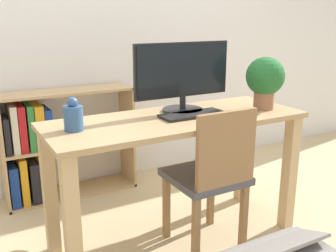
{
  "coord_description": "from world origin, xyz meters",
  "views": [
    {
      "loc": [
        -1.08,
        -1.83,
        1.31
      ],
      "look_at": [
        0.0,
        0.1,
        0.68
      ],
      "focal_mm": 42.0,
      "sensor_mm": 36.0,
      "label": 1
    }
  ],
  "objects_px": {
    "potted_plant": "(265,79)",
    "chair": "(211,174)",
    "monitor": "(183,74)",
    "bookshelf": "(44,148)",
    "vase": "(73,117)",
    "keyboard": "(193,115)"
  },
  "relations": [
    {
      "from": "bookshelf",
      "to": "chair",
      "type": "bearing_deg",
      "value": -58.9
    },
    {
      "from": "vase",
      "to": "potted_plant",
      "type": "distance_m",
      "value": 1.15
    },
    {
      "from": "vase",
      "to": "bookshelf",
      "type": "height_order",
      "value": "vase"
    },
    {
      "from": "chair",
      "to": "bookshelf",
      "type": "bearing_deg",
      "value": 128.45
    },
    {
      "from": "keyboard",
      "to": "potted_plant",
      "type": "xyz_separation_m",
      "value": [
        0.47,
        -0.06,
        0.18
      ]
    },
    {
      "from": "monitor",
      "to": "potted_plant",
      "type": "bearing_deg",
      "value": -22.15
    },
    {
      "from": "vase",
      "to": "chair",
      "type": "relative_size",
      "value": 0.2
    },
    {
      "from": "chair",
      "to": "bookshelf",
      "type": "distance_m",
      "value": 1.31
    },
    {
      "from": "chair",
      "to": "bookshelf",
      "type": "height_order",
      "value": "chair"
    },
    {
      "from": "monitor",
      "to": "keyboard",
      "type": "xyz_separation_m",
      "value": [
        -0.01,
        -0.13,
        -0.21
      ]
    },
    {
      "from": "monitor",
      "to": "bookshelf",
      "type": "height_order",
      "value": "monitor"
    },
    {
      "from": "potted_plant",
      "to": "chair",
      "type": "bearing_deg",
      "value": -166.89
    },
    {
      "from": "monitor",
      "to": "bookshelf",
      "type": "distance_m",
      "value": 1.21
    },
    {
      "from": "vase",
      "to": "potted_plant",
      "type": "relative_size",
      "value": 0.53
    },
    {
      "from": "vase",
      "to": "monitor",
      "type": "bearing_deg",
      "value": 7.22
    },
    {
      "from": "chair",
      "to": "keyboard",
      "type": "bearing_deg",
      "value": 105.9
    },
    {
      "from": "bookshelf",
      "to": "vase",
      "type": "bearing_deg",
      "value": -91.18
    },
    {
      "from": "chair",
      "to": "vase",
      "type": "bearing_deg",
      "value": 170.86
    },
    {
      "from": "chair",
      "to": "potted_plant",
      "type": "bearing_deg",
      "value": 20.45
    },
    {
      "from": "chair",
      "to": "bookshelf",
      "type": "xyz_separation_m",
      "value": [
        -0.67,
        1.12,
        -0.07
      ]
    },
    {
      "from": "potted_plant",
      "to": "chair",
      "type": "xyz_separation_m",
      "value": [
        -0.44,
        -0.1,
        -0.48
      ]
    },
    {
      "from": "potted_plant",
      "to": "chair",
      "type": "distance_m",
      "value": 0.66
    }
  ]
}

